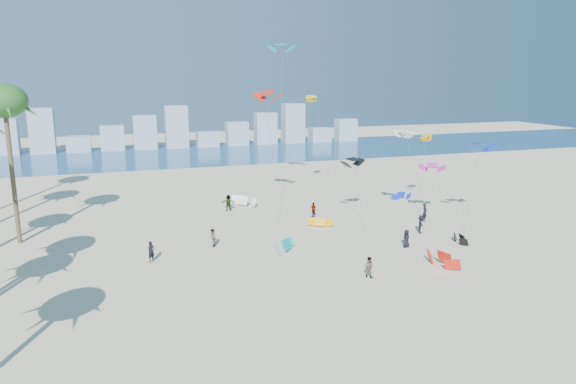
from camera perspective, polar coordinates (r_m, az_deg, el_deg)
name	(u,v)px	position (r m, az deg, el deg)	size (l,w,h in m)	color
ground	(325,322)	(33.62, 3.88, -13.54)	(220.00, 220.00, 0.00)	beige
ocean	(177,155)	(101.65, -11.70, 3.87)	(220.00, 220.00, 0.00)	navy
kitesurfer_near	(151,252)	(44.45, -14.25, -6.13)	(0.62, 0.41, 1.70)	black
kitesurfer_mid	(369,267)	(40.45, 8.53, -7.84)	(0.77, 0.60, 1.58)	gray
kitesurfers_far	(318,217)	(53.13, 3.18, -2.70)	(22.70, 18.23, 1.89)	black
grounded_kites	(335,224)	(52.26, 5.02, -3.41)	(21.82, 27.44, 1.10)	#0D9F99
flying_kites	(352,110)	(58.18, 6.76, 8.59)	(21.15, 22.63, 18.60)	black
distant_skyline	(164,133)	(111.01, -13.01, 6.12)	(85.00, 3.00, 8.40)	#9EADBF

